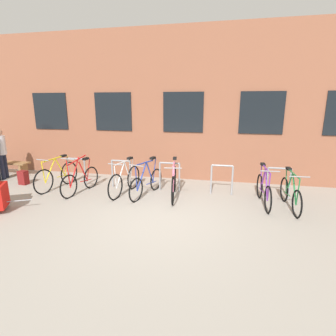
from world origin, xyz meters
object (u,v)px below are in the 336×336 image
Objects in this scene: bicycle_purple at (264,190)px; bicycle_yellow at (57,176)px; bicycle_red at (80,180)px; bicycle_pink at (174,183)px; person_by_bench at (1,151)px; backpack at (23,178)px; bicycle_green at (290,194)px; bicycle_blue at (147,182)px; bicycle_white at (125,180)px; wooden_bench at (5,165)px.

bicycle_purple is 5.93m from bicycle_yellow.
bicycle_red is 0.90× the size of bicycle_pink.
person_by_bench reaches higher than backpack.
bicycle_red is at bearing -179.92° from bicycle_green.
bicycle_blue is 1.00× the size of bicycle_white.
bicycle_yellow is 1.32m from backpack.
bicycle_red is 0.88× the size of wooden_bench.
wooden_bench is (-3.68, 1.23, -0.02)m from bicycle_red.
bicycle_white reaches higher than backpack.
person_by_bench is (-4.60, 0.59, 0.58)m from bicycle_white.
bicycle_green is at bearing -2.31° from bicycle_white.
bicycle_green is (4.35, -0.18, -0.02)m from bicycle_white.
bicycle_green is 9.40m from wooden_bench.
bicycle_red reaches higher than bicycle_purple.
bicycle_pink is at bearing 178.26° from bicycle_purple.
backpack is at bearing 177.65° from bicycle_green.
bicycle_white is 4.67m from person_by_bench.
bicycle_pink is 1.07× the size of bicycle_green.
bicycle_blue is at bearing 5.55° from bicycle_red.
person_by_bench reaches higher than wooden_bench.
bicycle_blue is 4.13m from backpack.
bicycle_red is at bearing -178.39° from bicycle_purple.
backpack is at bearing -31.07° from wooden_bench.
person_by_bench reaches higher than bicycle_blue.
person_by_bench is at bearing 175.64° from bicycle_purple.
bicycle_purple reaches higher than wooden_bench.
bicycle_red is at bearing -174.45° from bicycle_blue.
bicycle_red is 5.64m from bicycle_green.
person_by_bench reaches higher than bicycle_yellow.
bicycle_pink is at bearing 1.91° from bicycle_blue.
bicycle_blue reaches higher than wooden_bench.
bicycle_green is 0.92× the size of wooden_bench.
person_by_bench is at bearing 174.63° from bicycle_pink.
bicycle_red is 0.95× the size of bicycle_white.
person_by_bench is (0.37, -0.45, 0.62)m from wooden_bench.
bicycle_yellow is (-0.89, 0.21, 0.02)m from bicycle_red.
bicycle_purple is 1.00× the size of bicycle_white.
person_by_bench reaches higher than bicycle_red.
bicycle_yellow is (-5.93, 0.07, 0.02)m from bicycle_purple.
bicycle_yellow is at bearing -19.96° from wooden_bench.
bicycle_red is 2.70m from bicycle_pink.
bicycle_pink is at bearing 0.01° from bicycle_yellow.
backpack is (1.11, -0.45, -0.75)m from person_by_bench.
person_by_bench is (-6.01, 0.56, 0.57)m from bicycle_pink.
person_by_bench reaches higher than bicycle_purple.
bicycle_white is at bearing 6.07° from backpack.
backpack is at bearing -21.93° from person_by_bench.
bicycle_red is 3.69× the size of backpack.
bicycle_purple is 1.01× the size of bicycle_green.
bicycle_white reaches higher than bicycle_green.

